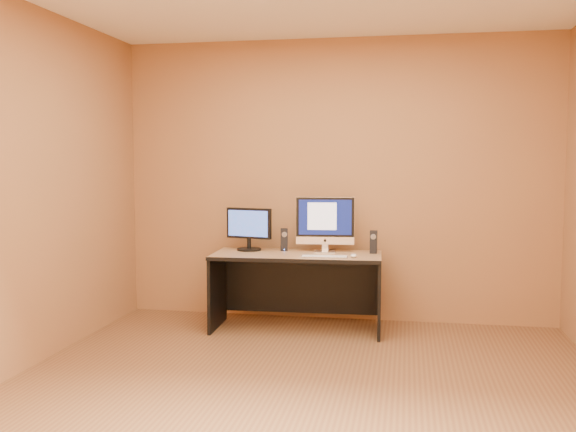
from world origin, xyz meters
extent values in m
plane|color=brown|center=(0.00, 0.00, 0.00)|extent=(4.00, 4.00, 0.00)
cube|color=#B4B5B9|center=(-0.02, 1.34, 0.68)|extent=(0.40, 0.13, 0.02)
ellipsoid|color=white|center=(0.22, 1.39, 0.69)|extent=(0.05, 0.09, 0.03)
cylinder|color=black|center=(-0.03, 1.78, 0.68)|extent=(0.05, 0.20, 0.01)
cylinder|color=black|center=(-0.03, 1.79, 0.68)|extent=(0.10, 0.14, 0.01)
camera|label=1|loc=(0.64, -3.93, 1.49)|focal=40.00mm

